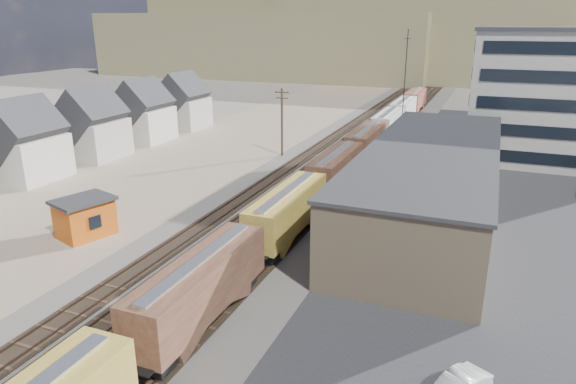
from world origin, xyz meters
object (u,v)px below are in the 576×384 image
at_px(freight_train, 353,153).
at_px(parked_car_blue, 503,146).
at_px(maintenance_shed, 85,217).
at_px(utility_pole_north, 282,121).

bearing_deg(freight_train, parked_car_blue, 49.08).
bearing_deg(maintenance_shed, freight_train, 58.79).
bearing_deg(parked_car_blue, freight_train, -146.34).
relative_size(freight_train, utility_pole_north, 11.97).
height_order(utility_pole_north, maintenance_shed, utility_pole_north).
distance_m(freight_train, maintenance_shed, 34.22).
bearing_deg(freight_train, maintenance_shed, -121.21).
relative_size(maintenance_shed, parked_car_blue, 1.00).
xyz_separation_m(utility_pole_north, parked_car_blue, (30.71, 15.67, -4.46)).
relative_size(utility_pole_north, maintenance_shed, 1.67).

